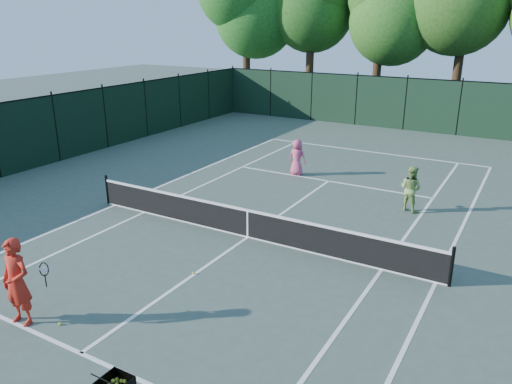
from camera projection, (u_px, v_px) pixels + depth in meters
The scene contains 16 objects.
ground at pixel (248, 237), 15.06m from camera, with size 90.00×90.00×0.00m, color #425146.
sideline_doubles_left at pixel (115, 205), 17.66m from camera, with size 0.10×23.77×0.01m, color white.
sideline_doubles_right at pixel (436, 283), 12.46m from camera, with size 0.10×23.77×0.01m, color white.
sideline_singles_left at pixel (144, 212), 17.01m from camera, with size 0.10×23.77×0.01m, color white.
sideline_singles_right at pixel (382, 270), 13.11m from camera, with size 0.10×23.77×0.01m, color white.
baseline_far at pixel (371, 152), 24.77m from camera, with size 10.97×0.10×0.01m, color white.
service_line_near at pixel (81, 353), 9.83m from camera, with size 8.23×0.10×0.01m, color white.
service_line_far at pixel (329, 181), 20.29m from camera, with size 8.23×0.10×0.01m, color white.
center_service_line at pixel (248, 237), 15.06m from camera, with size 0.10×12.80×0.01m, color white.
tennis_net at pixel (248, 223), 14.90m from camera, with size 11.69×0.09×1.06m.
fence_far at pixel (405, 104), 29.28m from camera, with size 24.00×0.05×3.00m, color black.
coach at pixel (17, 282), 10.51m from camera, with size 0.95×0.71×1.96m.
player_pink at pixel (297, 157), 20.89m from camera, with size 0.75×0.49×1.52m.
player_green at pixel (411, 189), 16.94m from camera, with size 0.92×0.81×1.58m.
loose_ball_near_cart at pixel (60, 324), 10.73m from camera, with size 0.07×0.07×0.07m, color #B1CB29.
loose_ball_midcourt at pixel (193, 273), 12.88m from camera, with size 0.07×0.07×0.07m, color #BEDB2C.
Camera 1 is at (7.12, -11.80, 6.23)m, focal length 35.00 mm.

